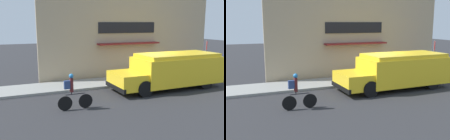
# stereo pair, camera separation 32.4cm
# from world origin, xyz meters

# --- Properties ---
(ground_plane) EXTENTS (70.00, 70.00, 0.00)m
(ground_plane) POSITION_xyz_m (0.00, 0.00, 0.00)
(ground_plane) COLOR #2B2B2D
(sidewalk) EXTENTS (28.00, 2.35, 0.15)m
(sidewalk) POSITION_xyz_m (0.00, 1.18, 0.07)
(sidewalk) COLOR gray
(sidewalk) RESTS_ON ground_plane
(storefront) EXTENTS (12.76, 0.82, 5.88)m
(storefront) POSITION_xyz_m (-0.01, 2.63, 2.93)
(storefront) COLOR tan
(storefront) RESTS_ON ground_plane
(school_bus) EXTENTS (6.52, 2.84, 2.00)m
(school_bus) POSITION_xyz_m (0.50, -1.31, 1.06)
(school_bus) COLOR yellow
(school_bus) RESTS_ON ground_plane
(cyclist) EXTENTS (1.56, 0.20, 1.60)m
(cyclist) POSITION_xyz_m (-5.73, -2.82, 0.78)
(cyclist) COLOR black
(cyclist) RESTS_ON ground_plane
(stop_sign_post) EXTENTS (0.45, 0.45, 2.36)m
(stop_sign_post) POSITION_xyz_m (4.79, 0.52, 1.73)
(stop_sign_post) COLOR slate
(stop_sign_post) RESTS_ON sidewalk
(trash_bin) EXTENTS (0.58, 0.58, 0.98)m
(trash_bin) POSITION_xyz_m (-0.54, 1.21, 0.63)
(trash_bin) COLOR #38383D
(trash_bin) RESTS_ON sidewalk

